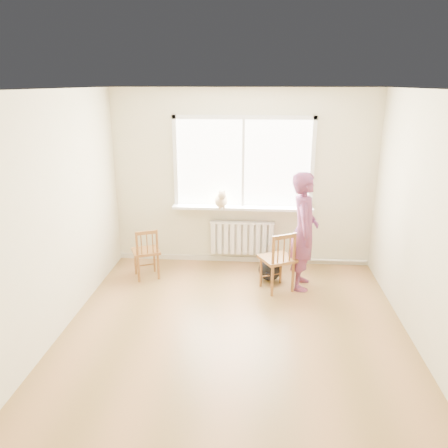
% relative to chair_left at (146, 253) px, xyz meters
% --- Properties ---
extents(floor, '(4.50, 4.50, 0.00)m').
position_rel_chair_left_xyz_m(floor, '(1.37, -1.50, -0.39)').
color(floor, '#A57343').
rests_on(floor, ground).
extents(ceiling, '(4.50, 4.50, 0.00)m').
position_rel_chair_left_xyz_m(ceiling, '(1.37, -1.50, 2.31)').
color(ceiling, white).
rests_on(ceiling, back_wall).
extents(back_wall, '(4.00, 0.01, 2.70)m').
position_rel_chair_left_xyz_m(back_wall, '(1.37, 0.75, 0.96)').
color(back_wall, beige).
rests_on(back_wall, ground).
extents(window, '(2.12, 0.05, 1.42)m').
position_rel_chair_left_xyz_m(window, '(1.37, 0.72, 1.28)').
color(window, white).
rests_on(window, back_wall).
extents(windowsill, '(2.15, 0.22, 0.04)m').
position_rel_chair_left_xyz_m(windowsill, '(1.37, 0.64, 0.54)').
color(windowsill, white).
rests_on(windowsill, back_wall).
extents(radiator, '(1.00, 0.12, 0.55)m').
position_rel_chair_left_xyz_m(radiator, '(1.37, 0.66, 0.05)').
color(radiator, white).
rests_on(radiator, back_wall).
extents(heating_pipe, '(1.40, 0.04, 0.04)m').
position_rel_chair_left_xyz_m(heating_pipe, '(2.62, 0.69, -0.31)').
color(heating_pipe, silver).
rests_on(heating_pipe, back_wall).
extents(baseboard, '(4.00, 0.03, 0.08)m').
position_rel_chair_left_xyz_m(baseboard, '(1.37, 0.73, -0.35)').
color(baseboard, beige).
rests_on(baseboard, ground).
extents(chair_left, '(0.49, 0.49, 0.77)m').
position_rel_chair_left_xyz_m(chair_left, '(0.00, 0.00, 0.00)').
color(chair_left, '#99622C').
rests_on(chair_left, floor).
extents(chair_right, '(0.57, 0.56, 0.86)m').
position_rel_chair_left_xyz_m(chair_right, '(1.91, -0.26, 0.05)').
color(chair_right, '#99622C').
rests_on(chair_right, floor).
extents(person, '(0.44, 0.63, 1.65)m').
position_rel_chair_left_xyz_m(person, '(2.24, -0.10, 0.44)').
color(person, '#B33B65').
rests_on(person, floor).
extents(cat, '(0.25, 0.46, 0.31)m').
position_rel_chair_left_xyz_m(cat, '(1.05, 0.55, 0.69)').
color(cat, beige).
rests_on(cat, windowsill).
extents(backpack, '(0.35, 0.27, 0.33)m').
position_rel_chair_left_xyz_m(backpack, '(1.80, 0.06, -0.22)').
color(backpack, black).
rests_on(backpack, floor).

